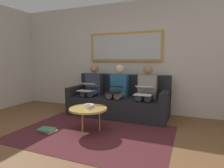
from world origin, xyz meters
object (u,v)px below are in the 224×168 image
Objects in this scene: person_right at (93,87)px; magazine_stack at (47,130)px; couch at (119,101)px; person_middle at (118,89)px; cup at (88,106)px; laptop_white at (144,91)px; laptop_silver at (88,87)px; coffee_table at (88,109)px; framed_mirror at (125,47)px; laptop_black at (114,89)px; person_left at (146,90)px; bowl at (89,106)px.

person_right is 1.55m from magazine_stack.
person_middle reaches higher than couch.
laptop_white reaches higher than cup.
laptop_silver reaches higher than magazine_stack.
couch is at bearing -95.24° from coffee_table.
couch is at bearing -24.96° from laptop_white.
laptop_silver is at bearing 46.96° from framed_mirror.
magazine_stack is (0.77, 1.89, -1.52)m from framed_mirror.
magazine_stack is at bearing 57.06° from laptop_black.
person_left is at bearing -123.19° from coffee_table.
laptop_black is (-0.09, -0.94, 0.17)m from cup.
couch is 6.44× the size of laptop_black.
person_left is at bearing -90.00° from laptop_white.
cup is (-0.02, 0.04, 0.06)m from coffee_table.
magazine_stack is at bearing 23.54° from coffee_table.
magazine_stack is at bearing 67.86° from framed_mirror.
person_middle is 3.45× the size of magazine_stack.
laptop_white is (-0.64, 0.30, 0.32)m from couch.
magazine_stack is at bearing 45.52° from person_left.
framed_mirror is at bearing -90.00° from person_middle.
framed_mirror is at bearing -95.27° from bowl.
coffee_table is 1.21m from laptop_white.
laptop_black is at bearing 90.00° from framed_mirror.
laptop_silver is 1.19× the size of magazine_stack.
person_left is 2.09m from magazine_stack.
bowl is at bearing 80.25° from laptop_black.
bowl is (0.05, -0.12, -0.02)m from cup.
laptop_black is (-0.11, -0.90, 0.22)m from coffee_table.
person_middle is (0.00, 0.07, 0.30)m from couch.
framed_mirror reaches higher than bowl.
person_right reaches higher than laptop_white.
person_left is (-0.75, -1.15, 0.20)m from coffee_table.
laptop_silver is (0.00, 0.23, 0.02)m from person_right.
person_middle is (0.64, -0.23, -0.02)m from laptop_white.
cup is at bearing 85.43° from person_middle.
person_right is at bearing -90.00° from laptop_silver.
cup is 0.08× the size of person_middle.
laptop_silver is (0.55, -0.96, 0.17)m from cup.
laptop_black is at bearing 178.33° from laptop_silver.
laptop_black reaches higher than magazine_stack.
laptop_black is (0.64, 0.25, 0.02)m from person_left.
coffee_table is (0.11, 1.22, 0.09)m from couch.
coffee_table is at bearing 84.76° from couch.
couch is at bearing -155.10° from laptop_silver.
coffee_table is 1.66× the size of laptop_silver.
coffee_table is 1.09m from laptop_silver.
person_middle is at bearing 90.00° from couch.
framed_mirror is 19.76× the size of cup.
person_middle is at bearing -97.51° from bowl.
coffee_table is at bearing 50.74° from laptop_white.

